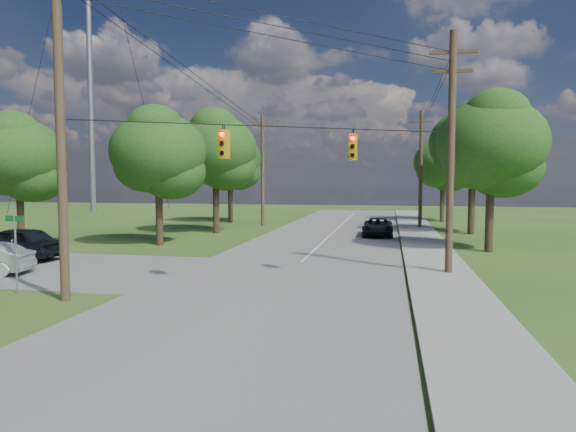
% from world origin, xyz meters
% --- Properties ---
extents(ground, '(140.00, 140.00, 0.00)m').
position_xyz_m(ground, '(0.00, 0.00, 0.00)').
color(ground, '#2E511B').
rests_on(ground, ground).
extents(main_road, '(10.00, 100.00, 0.03)m').
position_xyz_m(main_road, '(2.00, 5.00, 0.01)').
color(main_road, gray).
rests_on(main_road, ground).
extents(sidewalk_east, '(2.60, 100.00, 0.12)m').
position_xyz_m(sidewalk_east, '(8.70, 5.00, 0.06)').
color(sidewalk_east, gray).
rests_on(sidewalk_east, ground).
extents(pole_sw, '(2.00, 0.32, 12.00)m').
position_xyz_m(pole_sw, '(-4.60, 0.40, 6.23)').
color(pole_sw, '#4F3A28').
rests_on(pole_sw, ground).
extents(pole_ne, '(2.00, 0.32, 10.50)m').
position_xyz_m(pole_ne, '(8.90, 8.00, 5.47)').
color(pole_ne, '#4F3A28').
rests_on(pole_ne, ground).
extents(pole_north_e, '(2.00, 0.32, 10.00)m').
position_xyz_m(pole_north_e, '(8.90, 30.00, 5.13)').
color(pole_north_e, '#4F3A28').
rests_on(pole_north_e, ground).
extents(pole_north_w, '(2.00, 0.32, 10.00)m').
position_xyz_m(pole_north_w, '(-5.00, 30.00, 5.13)').
color(pole_north_w, '#4F3A28').
rests_on(pole_north_w, ground).
extents(power_lines, '(13.93, 29.62, 4.93)m').
position_xyz_m(power_lines, '(1.50, 11.54, 9.15)').
color(power_lines, black).
rests_on(power_lines, ground).
extents(traffic_signals, '(4.91, 3.27, 1.05)m').
position_xyz_m(traffic_signals, '(2.55, 4.43, 5.50)').
color(traffic_signals, gold).
rests_on(traffic_signals, ground).
extents(radio_mast, '(0.70, 0.70, 45.00)m').
position_xyz_m(radio_mast, '(-32.00, 46.00, 22.50)').
color(radio_mast, gray).
rests_on(radio_mast, ground).
extents(tree_w_near, '(6.00, 6.00, 8.40)m').
position_xyz_m(tree_w_near, '(-8.00, 15.00, 5.92)').
color(tree_w_near, '#483824').
rests_on(tree_w_near, ground).
extents(tree_w_mid, '(6.40, 6.40, 9.22)m').
position_xyz_m(tree_w_mid, '(-7.00, 23.00, 6.58)').
color(tree_w_mid, '#483824').
rests_on(tree_w_mid, ground).
extents(tree_w_far, '(6.00, 6.00, 8.73)m').
position_xyz_m(tree_w_far, '(-9.00, 33.00, 6.25)').
color(tree_w_far, '#483824').
rests_on(tree_w_far, ground).
extents(tree_e_near, '(6.20, 6.20, 8.81)m').
position_xyz_m(tree_e_near, '(12.00, 16.00, 6.25)').
color(tree_e_near, '#483824').
rests_on(tree_e_near, ground).
extents(tree_e_mid, '(6.60, 6.60, 9.64)m').
position_xyz_m(tree_e_mid, '(12.50, 26.00, 6.91)').
color(tree_e_mid, '#483824').
rests_on(tree_e_mid, ground).
extents(tree_e_far, '(5.80, 5.80, 8.32)m').
position_xyz_m(tree_e_far, '(11.50, 38.00, 5.92)').
color(tree_e_far, '#483824').
rests_on(tree_e_far, ground).
extents(tree_cross_n, '(5.60, 5.60, 7.91)m').
position_xyz_m(tree_cross_n, '(-16.00, 12.50, 5.59)').
color(tree_cross_n, '#483824').
rests_on(tree_cross_n, ground).
extents(car_cross_dark, '(5.16, 2.31, 1.72)m').
position_xyz_m(car_cross_dark, '(-12.64, 7.79, 0.89)').
color(car_cross_dark, black).
rests_on(car_cross_dark, cross_road).
extents(car_main_north, '(2.22, 4.73, 1.31)m').
position_xyz_m(car_main_north, '(5.50, 23.08, 0.69)').
color(car_main_north, black).
rests_on(car_main_north, main_road).
extents(street_name_sign, '(0.86, 0.16, 2.87)m').
position_xyz_m(street_name_sign, '(-6.99, 1.00, 1.81)').
color(street_name_sign, gray).
rests_on(street_name_sign, ground).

